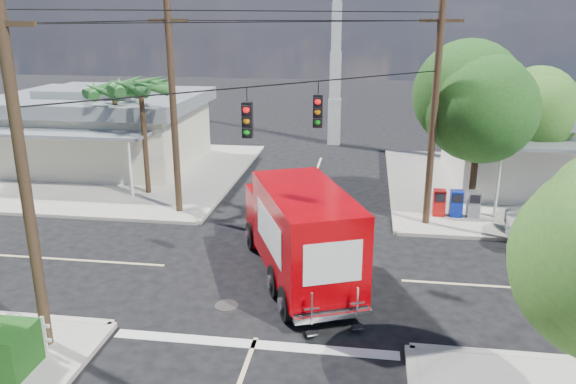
# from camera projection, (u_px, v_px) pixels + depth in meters

# --- Properties ---
(ground) EXTENTS (120.00, 120.00, 0.00)m
(ground) POSITION_uv_depth(u_px,v_px,m) (279.00, 273.00, 18.65)
(ground) COLOR black
(ground) RESTS_ON ground
(sidewalk_ne) EXTENTS (14.12, 14.12, 0.14)m
(sidewalk_ne) POSITION_uv_depth(u_px,v_px,m) (534.00, 189.00, 27.42)
(sidewalk_ne) COLOR #A09B91
(sidewalk_ne) RESTS_ON ground
(sidewalk_nw) EXTENTS (14.12, 14.12, 0.14)m
(sidewalk_nw) POSITION_uv_depth(u_px,v_px,m) (113.00, 172.00, 30.38)
(sidewalk_nw) COLOR #A09B91
(sidewalk_nw) RESTS_ON ground
(road_markings) EXTENTS (32.00, 32.00, 0.01)m
(road_markings) POSITION_uv_depth(u_px,v_px,m) (272.00, 293.00, 17.26)
(road_markings) COLOR beige
(road_markings) RESTS_ON ground
(building_ne) EXTENTS (11.80, 10.20, 4.50)m
(building_ne) POSITION_uv_depth(u_px,v_px,m) (568.00, 140.00, 27.56)
(building_ne) COLOR white
(building_ne) RESTS_ON sidewalk_ne
(building_nw) EXTENTS (10.80, 10.20, 4.30)m
(building_nw) POSITION_uv_depth(u_px,v_px,m) (103.00, 127.00, 31.38)
(building_nw) COLOR beige
(building_nw) RESTS_ON sidewalk_nw
(radio_tower) EXTENTS (0.80, 0.80, 17.00)m
(radio_tower) POSITION_uv_depth(u_px,v_px,m) (336.00, 57.00, 35.78)
(radio_tower) COLOR silver
(radio_tower) RESTS_ON ground
(tree_ne_front) EXTENTS (4.21, 4.14, 6.66)m
(tree_ne_front) POSITION_uv_depth(u_px,v_px,m) (481.00, 104.00, 22.62)
(tree_ne_front) COLOR #422D1C
(tree_ne_front) RESTS_ON sidewalk_ne
(tree_ne_back) EXTENTS (3.77, 3.66, 5.82)m
(tree_ne_back) POSITION_uv_depth(u_px,v_px,m) (532.00, 111.00, 24.52)
(tree_ne_back) COLOR #422D1C
(tree_ne_back) RESTS_ON sidewalk_ne
(palm_nw_front) EXTENTS (3.01, 3.08, 5.59)m
(palm_nw_front) POSITION_uv_depth(u_px,v_px,m) (141.00, 89.00, 25.24)
(palm_nw_front) COLOR #422D1C
(palm_nw_front) RESTS_ON sidewalk_nw
(palm_nw_back) EXTENTS (3.01, 3.08, 5.19)m
(palm_nw_back) POSITION_uv_depth(u_px,v_px,m) (114.00, 92.00, 27.04)
(palm_nw_back) COLOR #422D1C
(palm_nw_back) RESTS_ON sidewalk_nw
(utility_poles) EXTENTS (12.00, 10.68, 9.00)m
(utility_poles) POSITION_uv_depth(u_px,v_px,m) (240.00, 124.00, 18.98)
(utility_poles) COLOR #473321
(utility_poles) RESTS_ON ground
(vending_boxes) EXTENTS (1.90, 0.50, 1.10)m
(vending_boxes) POSITION_uv_depth(u_px,v_px,m) (456.00, 203.00, 23.41)
(vending_boxes) COLOR red
(vending_boxes) RESTS_ON sidewalk_ne
(delivery_truck) EXTENTS (4.74, 7.56, 3.16)m
(delivery_truck) POSITION_uv_depth(u_px,v_px,m) (299.00, 232.00, 17.84)
(delivery_truck) COLOR black
(delivery_truck) RESTS_ON ground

